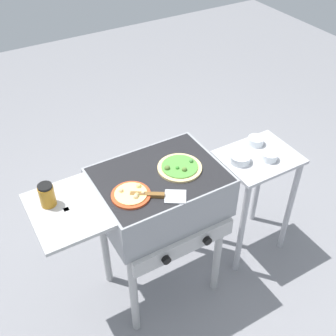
{
  "coord_description": "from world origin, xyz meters",
  "views": [
    {
      "loc": [
        -0.75,
        -1.37,
        2.24
      ],
      "look_at": [
        0.05,
        0.0,
        0.92
      ],
      "focal_mm": 44.56,
      "sensor_mm": 36.0,
      "label": 1
    }
  ],
  "objects_px": {
    "grill": "(158,197)",
    "pizza_cheese": "(131,194)",
    "topping_bowl_middle": "(240,159)",
    "sauce_jar": "(47,195)",
    "topping_bowl_far": "(256,141)",
    "pizza_veggie": "(180,167)",
    "prep_table": "(254,184)",
    "topping_bowl_near": "(270,157)",
    "spatula": "(159,196)"
  },
  "relations": [
    {
      "from": "grill",
      "to": "pizza_cheese",
      "type": "xyz_separation_m",
      "value": [
        -0.17,
        -0.07,
        0.15
      ]
    },
    {
      "from": "grill",
      "to": "topping_bowl_middle",
      "type": "relative_size",
      "value": 8.18
    },
    {
      "from": "grill",
      "to": "sauce_jar",
      "type": "xyz_separation_m",
      "value": [
        -0.52,
        0.07,
        0.2
      ]
    },
    {
      "from": "sauce_jar",
      "to": "topping_bowl_far",
      "type": "bearing_deg",
      "value": 1.52
    },
    {
      "from": "pizza_veggie",
      "to": "pizza_cheese",
      "type": "distance_m",
      "value": 0.3
    },
    {
      "from": "grill",
      "to": "pizza_cheese",
      "type": "bearing_deg",
      "value": -159.45
    },
    {
      "from": "prep_table",
      "to": "topping_bowl_far",
      "type": "height_order",
      "value": "topping_bowl_far"
    },
    {
      "from": "pizza_veggie",
      "to": "pizza_cheese",
      "type": "bearing_deg",
      "value": -169.33
    },
    {
      "from": "pizza_veggie",
      "to": "topping_bowl_near",
      "type": "bearing_deg",
      "value": -3.99
    },
    {
      "from": "pizza_cheese",
      "to": "sauce_jar",
      "type": "bearing_deg",
      "value": 158.13
    },
    {
      "from": "grill",
      "to": "sauce_jar",
      "type": "height_order",
      "value": "sauce_jar"
    },
    {
      "from": "topping_bowl_far",
      "to": "sauce_jar",
      "type": "bearing_deg",
      "value": -178.48
    },
    {
      "from": "spatula",
      "to": "topping_bowl_near",
      "type": "xyz_separation_m",
      "value": [
        0.77,
        0.09,
        -0.13
      ]
    },
    {
      "from": "pizza_veggie",
      "to": "topping_bowl_middle",
      "type": "xyz_separation_m",
      "value": [
        0.42,
        0.03,
        -0.13
      ]
    },
    {
      "from": "pizza_veggie",
      "to": "topping_bowl_middle",
      "type": "distance_m",
      "value": 0.44
    },
    {
      "from": "sauce_jar",
      "to": "prep_table",
      "type": "relative_size",
      "value": 0.15
    },
    {
      "from": "pizza_cheese",
      "to": "topping_bowl_far",
      "type": "xyz_separation_m",
      "value": [
        0.9,
        0.17,
        -0.13
      ]
    },
    {
      "from": "pizza_veggie",
      "to": "prep_table",
      "type": "xyz_separation_m",
      "value": [
        0.55,
        0.01,
        -0.37
      ]
    },
    {
      "from": "grill",
      "to": "spatula",
      "type": "distance_m",
      "value": 0.21
    },
    {
      "from": "topping_bowl_near",
      "to": "topping_bowl_far",
      "type": "relative_size",
      "value": 0.95
    },
    {
      "from": "grill",
      "to": "topping_bowl_middle",
      "type": "height_order",
      "value": "grill"
    },
    {
      "from": "spatula",
      "to": "pizza_cheese",
      "type": "bearing_deg",
      "value": 147.55
    },
    {
      "from": "pizza_veggie",
      "to": "pizza_cheese",
      "type": "relative_size",
      "value": 1.21
    },
    {
      "from": "sauce_jar",
      "to": "grill",
      "type": "bearing_deg",
      "value": -8.1
    },
    {
      "from": "topping_bowl_far",
      "to": "spatula",
      "type": "bearing_deg",
      "value": -163.07
    },
    {
      "from": "prep_table",
      "to": "topping_bowl_near",
      "type": "xyz_separation_m",
      "value": [
        0.03,
        -0.05,
        0.24
      ]
    },
    {
      "from": "sauce_jar",
      "to": "topping_bowl_near",
      "type": "distance_m",
      "value": 1.24
    },
    {
      "from": "pizza_cheese",
      "to": "prep_table",
      "type": "height_order",
      "value": "pizza_cheese"
    },
    {
      "from": "sauce_jar",
      "to": "spatula",
      "type": "xyz_separation_m",
      "value": [
        0.46,
        -0.21,
        -0.05
      ]
    },
    {
      "from": "prep_table",
      "to": "topping_bowl_far",
      "type": "relative_size",
      "value": 7.91
    },
    {
      "from": "topping_bowl_near",
      "to": "pizza_cheese",
      "type": "bearing_deg",
      "value": -178.97
    },
    {
      "from": "spatula",
      "to": "topping_bowl_far",
      "type": "height_order",
      "value": "spatula"
    },
    {
      "from": "sauce_jar",
      "to": "topping_bowl_near",
      "type": "xyz_separation_m",
      "value": [
        1.22,
        -0.12,
        -0.18
      ]
    },
    {
      "from": "sauce_jar",
      "to": "topping_bowl_far",
      "type": "relative_size",
      "value": 1.21
    },
    {
      "from": "sauce_jar",
      "to": "spatula",
      "type": "height_order",
      "value": "sauce_jar"
    },
    {
      "from": "pizza_veggie",
      "to": "prep_table",
      "type": "height_order",
      "value": "pizza_veggie"
    },
    {
      "from": "pizza_veggie",
      "to": "topping_bowl_near",
      "type": "relative_size",
      "value": 2.47
    },
    {
      "from": "sauce_jar",
      "to": "topping_bowl_middle",
      "type": "bearing_deg",
      "value": -2.97
    },
    {
      "from": "spatula",
      "to": "topping_bowl_far",
      "type": "distance_m",
      "value": 0.84
    },
    {
      "from": "topping_bowl_near",
      "to": "topping_bowl_middle",
      "type": "height_order",
      "value": "same"
    },
    {
      "from": "grill",
      "to": "topping_bowl_near",
      "type": "relative_size",
      "value": 10.57
    },
    {
      "from": "topping_bowl_far",
      "to": "topping_bowl_middle",
      "type": "xyz_separation_m",
      "value": [
        -0.19,
        -0.09,
        0.0
      ]
    },
    {
      "from": "topping_bowl_far",
      "to": "topping_bowl_middle",
      "type": "distance_m",
      "value": 0.21
    },
    {
      "from": "spatula",
      "to": "topping_bowl_near",
      "type": "height_order",
      "value": "spatula"
    },
    {
      "from": "pizza_cheese",
      "to": "sauce_jar",
      "type": "distance_m",
      "value": 0.38
    },
    {
      "from": "spatula",
      "to": "topping_bowl_middle",
      "type": "relative_size",
      "value": 2.13
    },
    {
      "from": "sauce_jar",
      "to": "prep_table",
      "type": "distance_m",
      "value": 1.27
    },
    {
      "from": "pizza_cheese",
      "to": "topping_bowl_middle",
      "type": "xyz_separation_m",
      "value": [
        0.72,
        0.08,
        -0.13
      ]
    },
    {
      "from": "grill",
      "to": "pizza_cheese",
      "type": "relative_size",
      "value": 5.17
    },
    {
      "from": "spatula",
      "to": "prep_table",
      "type": "distance_m",
      "value": 0.84
    }
  ]
}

